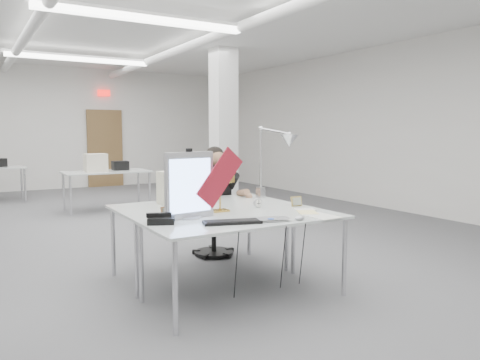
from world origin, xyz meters
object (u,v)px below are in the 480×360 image
object	(u,v)px
office_chair	(214,214)
beige_monitor	(179,188)
architect_lamp	(273,156)
seated_person	(215,183)
monitor	(189,185)
desk_main	(245,219)
desk_phone	(161,220)
bankers_lamp	(220,195)
laptop	(271,221)

from	to	relation	value
office_chair	beige_monitor	world-z (taller)	beige_monitor
beige_monitor	office_chair	bearing A→B (deg)	31.32
architect_lamp	office_chair	bearing A→B (deg)	103.38
seated_person	monitor	xyz separation A→B (m)	(-0.90, -1.23, 0.15)
desk_main	office_chair	world-z (taller)	office_chair
monitor	desk_phone	world-z (taller)	monitor
desk_main	desk_phone	distance (m)	0.76
office_chair	bankers_lamp	distance (m)	1.28
monitor	beige_monitor	xyz separation A→B (m)	(0.24, 0.79, -0.12)
desk_phone	architect_lamp	xyz separation A→B (m)	(1.55, 0.60, 0.47)
desk_main	bankers_lamp	xyz separation A→B (m)	(-0.05, 0.38, 0.18)
bankers_lamp	architect_lamp	bearing A→B (deg)	2.49
seated_person	architect_lamp	world-z (taller)	architect_lamp
architect_lamp	bankers_lamp	bearing A→B (deg)	-169.10
seated_person	beige_monitor	size ratio (longest dim) A/B	2.41
monitor	laptop	bearing A→B (deg)	-52.44
desk_phone	seated_person	bearing A→B (deg)	72.27
desk_main	office_chair	xyz separation A→B (m)	(0.45, 1.49, -0.23)
laptop	beige_monitor	world-z (taller)	beige_monitor
bankers_lamp	beige_monitor	distance (m)	0.64
office_chair	laptop	distance (m)	1.86
monitor	beige_monitor	distance (m)	0.84
bankers_lamp	laptop	bearing A→B (deg)	-99.74
desk_phone	beige_monitor	xyz separation A→B (m)	(0.54, 0.88, 0.15)
architect_lamp	monitor	bearing A→B (deg)	-168.73
monitor	bankers_lamp	size ratio (longest dim) A/B	1.79
monitor	desk_phone	distance (m)	0.41
office_chair	desk_phone	distance (m)	1.84
bankers_lamp	desk_phone	xyz separation A→B (m)	(-0.70, -0.26, -0.14)
desk_main	office_chair	size ratio (longest dim) A/B	1.75
desk_main	beige_monitor	xyz separation A→B (m)	(-0.20, 1.00, 0.19)
bankers_lamp	beige_monitor	world-z (taller)	beige_monitor
bankers_lamp	desk_phone	distance (m)	0.75
beige_monitor	architect_lamp	size ratio (longest dim) A/B	0.37
office_chair	monitor	distance (m)	1.65
desk_main	monitor	xyz separation A→B (m)	(-0.44, 0.21, 0.31)
desk_main	bankers_lamp	distance (m)	0.42
monitor	laptop	size ratio (longest dim) A/B	1.69
bankers_lamp	architect_lamp	world-z (taller)	architect_lamp
office_chair	monitor	size ratio (longest dim) A/B	1.75
desk_phone	monitor	bearing A→B (deg)	40.76
monitor	architect_lamp	size ratio (longest dim) A/B	0.59
monitor	laptop	distance (m)	0.78
desk_main	bankers_lamp	size ratio (longest dim) A/B	5.48
seated_person	bankers_lamp	bearing A→B (deg)	-137.13
monitor	desk_phone	size ratio (longest dim) A/B	2.68
beige_monitor	architect_lamp	distance (m)	1.09
laptop	desk_phone	xyz separation A→B (m)	(-0.82, 0.43, 0.01)
seated_person	beige_monitor	world-z (taller)	seated_person
architect_lamp	beige_monitor	bearing A→B (deg)	153.50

